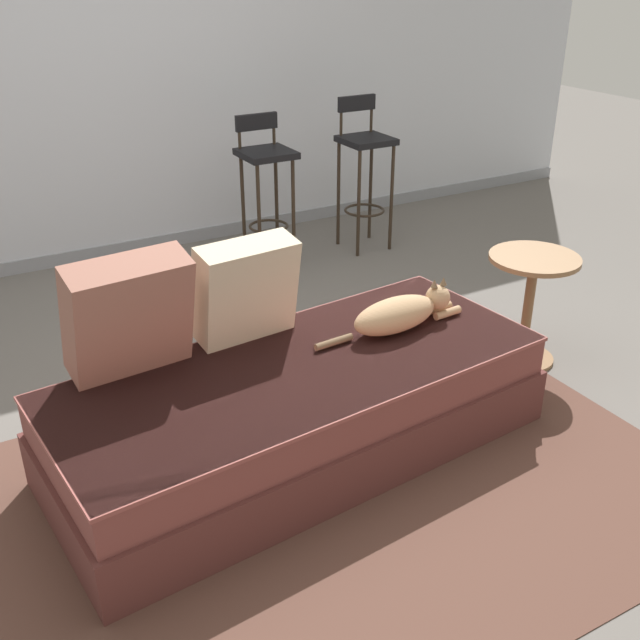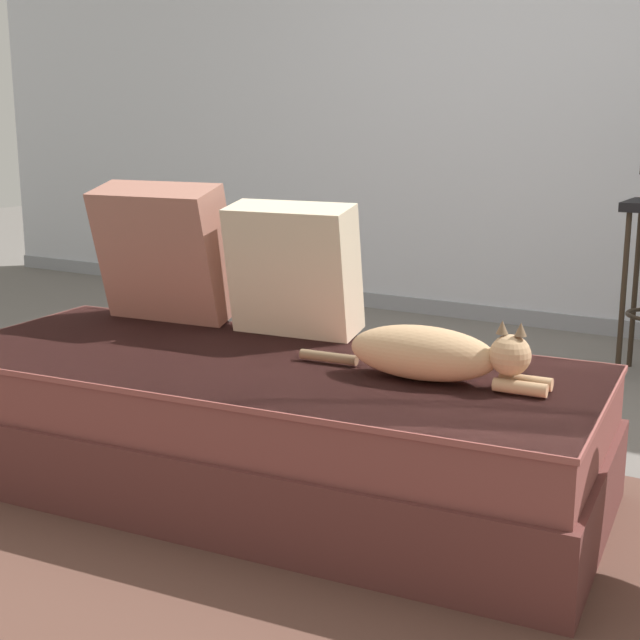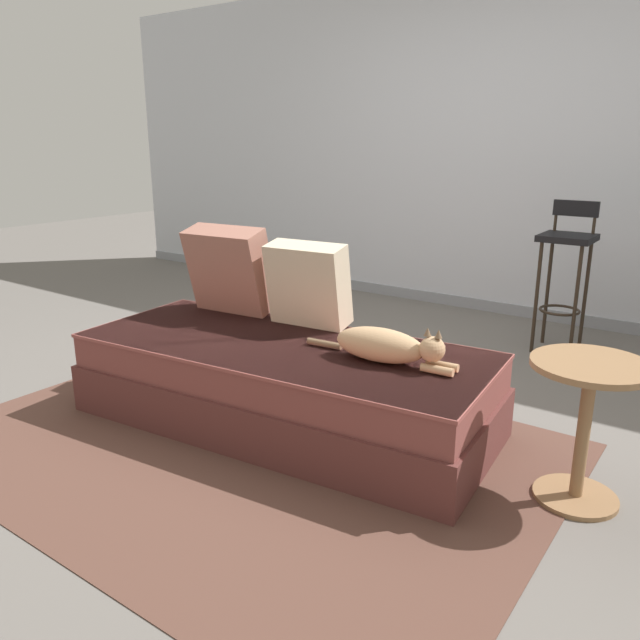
{
  "view_description": "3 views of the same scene",
  "coord_description": "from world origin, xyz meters",
  "px_view_note": "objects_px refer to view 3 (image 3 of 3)",
  "views": [
    {
      "loc": [
        -1.2,
        -2.69,
        1.9
      ],
      "look_at": [
        0.15,
        -0.3,
        0.53
      ],
      "focal_mm": 42.0,
      "sensor_mm": 36.0,
      "label": 1
    },
    {
      "loc": [
        1.47,
        -2.51,
        1.11
      ],
      "look_at": [
        0.15,
        -0.3,
        0.53
      ],
      "focal_mm": 50.0,
      "sensor_mm": 36.0,
      "label": 2
    },
    {
      "loc": [
        1.79,
        -2.6,
        1.36
      ],
      "look_at": [
        0.15,
        -0.3,
        0.53
      ],
      "focal_mm": 35.0,
      "sensor_mm": 36.0,
      "label": 3
    }
  ],
  "objects_px": {
    "throw_pillow_corner": "(230,270)",
    "throw_pillow_middle": "(308,284)",
    "bar_stool_near_window": "(566,258)",
    "couch": "(283,383)",
    "side_table": "(586,412)",
    "cat": "(386,346)"
  },
  "relations": [
    {
      "from": "couch",
      "to": "side_table",
      "type": "xyz_separation_m",
      "value": [
        1.36,
        0.13,
        0.16
      ]
    },
    {
      "from": "throw_pillow_corner",
      "to": "bar_stool_near_window",
      "type": "bearing_deg",
      "value": 50.33
    },
    {
      "from": "throw_pillow_middle",
      "to": "side_table",
      "type": "bearing_deg",
      "value": -7.5
    },
    {
      "from": "bar_stool_near_window",
      "to": "side_table",
      "type": "xyz_separation_m",
      "value": [
        0.57,
        -1.8,
        -0.25
      ]
    },
    {
      "from": "throw_pillow_corner",
      "to": "side_table",
      "type": "xyz_separation_m",
      "value": [
        1.95,
        -0.14,
        -0.29
      ]
    },
    {
      "from": "throw_pillow_middle",
      "to": "bar_stool_near_window",
      "type": "relative_size",
      "value": 0.45
    },
    {
      "from": "throw_pillow_corner",
      "to": "throw_pillow_middle",
      "type": "relative_size",
      "value": 1.11
    },
    {
      "from": "cat",
      "to": "bar_stool_near_window",
      "type": "distance_m",
      "value": 1.88
    },
    {
      "from": "couch",
      "to": "side_table",
      "type": "relative_size",
      "value": 3.69
    },
    {
      "from": "throw_pillow_corner",
      "to": "bar_stool_near_window",
      "type": "xyz_separation_m",
      "value": [
        1.37,
        1.66,
        -0.04
      ]
    },
    {
      "from": "couch",
      "to": "throw_pillow_corner",
      "type": "distance_m",
      "value": 0.79
    },
    {
      "from": "bar_stool_near_window",
      "to": "throw_pillow_corner",
      "type": "bearing_deg",
      "value": -129.67
    },
    {
      "from": "throw_pillow_corner",
      "to": "cat",
      "type": "distance_m",
      "value": 1.15
    },
    {
      "from": "couch",
      "to": "cat",
      "type": "distance_m",
      "value": 0.6
    },
    {
      "from": "bar_stool_near_window",
      "to": "throw_pillow_middle",
      "type": "bearing_deg",
      "value": -118.35
    },
    {
      "from": "throw_pillow_middle",
      "to": "cat",
      "type": "distance_m",
      "value": 0.68
    },
    {
      "from": "throw_pillow_corner",
      "to": "bar_stool_near_window",
      "type": "relative_size",
      "value": 0.5
    },
    {
      "from": "couch",
      "to": "cat",
      "type": "relative_size",
      "value": 2.82
    },
    {
      "from": "throw_pillow_corner",
      "to": "side_table",
      "type": "height_order",
      "value": "throw_pillow_corner"
    },
    {
      "from": "couch",
      "to": "bar_stool_near_window",
      "type": "bearing_deg",
      "value": 67.78
    },
    {
      "from": "cat",
      "to": "side_table",
      "type": "distance_m",
      "value": 0.84
    },
    {
      "from": "couch",
      "to": "side_table",
      "type": "bearing_deg",
      "value": 5.37
    }
  ]
}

